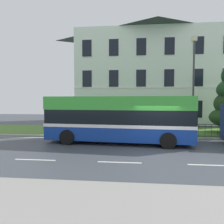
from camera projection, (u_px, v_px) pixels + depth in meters
name	position (u px, v px, depth m)	size (l,w,h in m)	color
ground_plane	(156.00, 148.00, 11.80)	(60.00, 56.00, 0.18)	#3E424A
georgian_townhouse	(151.00, 73.00, 25.34)	(17.75, 9.15, 12.27)	silver
iron_verge_railing	(164.00, 130.00, 14.88)	(17.69, 0.04, 0.97)	black
single_decker_bus	(118.00, 118.00, 13.24)	(9.60, 3.24, 3.07)	navy
street_lamp_post	(193.00, 80.00, 14.88)	(0.36, 0.24, 7.44)	#333338
litter_bin	(88.00, 126.00, 16.39)	(0.52, 0.52, 1.12)	#23472D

